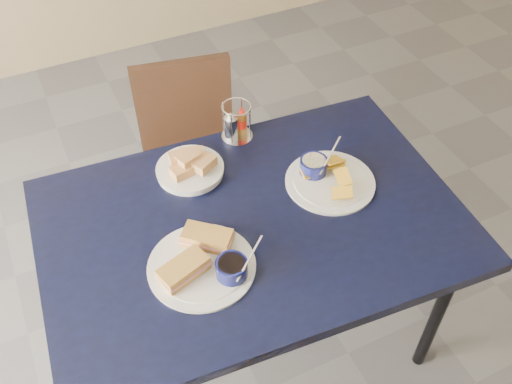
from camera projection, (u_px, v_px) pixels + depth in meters
name	position (u px, v px, depth m)	size (l,w,h in m)	color
dining_table	(253.00, 233.00, 1.77)	(1.32, 0.93, 0.75)	black
chair_far	(188.00, 147.00, 2.36)	(0.45, 0.44, 0.83)	black
sandwich_plate	(204.00, 261.00, 1.59)	(0.32, 0.31, 0.12)	white
plantain_plate	(325.00, 176.00, 1.83)	(0.29, 0.29, 0.12)	white
bread_basket	(190.00, 167.00, 1.85)	(0.22, 0.22, 0.08)	white
condiment_caddy	(235.00, 124.00, 1.95)	(0.11, 0.11, 0.14)	silver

